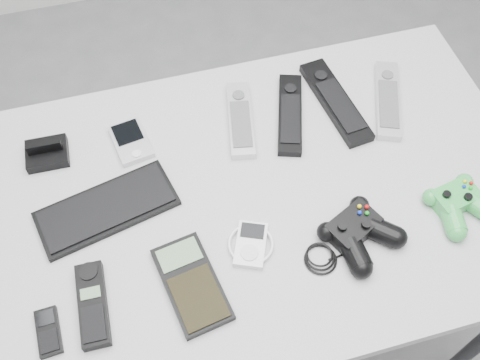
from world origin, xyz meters
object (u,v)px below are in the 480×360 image
object	(u,v)px
controller_black	(359,231)
controller_green	(460,202)
remote_black_a	(290,114)
calculator	(192,284)
pda	(131,141)
mobile_phone	(48,332)
remote_black_b	(336,101)
remote_silver_a	(240,119)
pda_keyboard	(107,208)
desk	(261,208)
cordless_handset	(93,304)
remote_silver_b	(388,99)
mp3_player	(251,244)

from	to	relation	value
controller_black	controller_green	bearing A→B (deg)	-22.63
remote_black_a	calculator	distance (m)	0.45
pda	remote_black_a	size ratio (longest dim) A/B	0.49
mobile_phone	controller_green	bearing A→B (deg)	0.03
remote_black_b	controller_green	xyz separation A→B (m)	(0.14, -0.32, 0.01)
remote_black_b	mobile_phone	bearing A→B (deg)	-158.69
remote_black_b	remote_black_a	bearing A→B (deg)	176.67
controller_green	calculator	bearing A→B (deg)	171.38
remote_silver_a	remote_black_b	bearing A→B (deg)	9.40
pda	controller_green	size ratio (longest dim) A/B	0.82
pda_keyboard	controller_green	bearing A→B (deg)	-27.66
controller_black	controller_green	distance (m)	0.22
pda_keyboard	controller_black	distance (m)	0.50
pda	mobile_phone	bearing A→B (deg)	-128.20
desk	remote_black_a	bearing A→B (deg)	56.35
cordless_handset	calculator	world-z (taller)	cordless_handset
pda	remote_silver_b	xyz separation A→B (m)	(0.58, -0.04, 0.00)
cordless_handset	mp3_player	size ratio (longest dim) A/B	1.68
desk	pda_keyboard	distance (m)	0.32
desk	remote_silver_a	world-z (taller)	remote_silver_a
pda	desk	bearing A→B (deg)	-48.29
desk	calculator	bearing A→B (deg)	-138.94
desk	mp3_player	bearing A→B (deg)	-117.04
pda	remote_silver_a	size ratio (longest dim) A/B	0.53
remote_silver_a	remote_black_b	world-z (taller)	remote_black_b
remote_black_b	calculator	size ratio (longest dim) A/B	1.34
pda	cordless_handset	bearing A→B (deg)	-119.07
pda_keyboard	remote_silver_b	distance (m)	0.67
controller_green	pda	bearing A→B (deg)	140.29
desk	controller_green	size ratio (longest dim) A/B	8.44
remote_silver_a	remote_black_a	size ratio (longest dim) A/B	0.92
remote_black_a	remote_silver_a	bearing A→B (deg)	-168.98
pda_keyboard	remote_silver_a	bearing A→B (deg)	12.20
pda	mobile_phone	xyz separation A→B (m)	(-0.21, -0.38, -0.00)
pda	cordless_handset	world-z (taller)	cordless_handset
remote_silver_a	controller_black	xyz separation A→B (m)	(0.14, -0.34, 0.01)
controller_black	controller_green	xyz separation A→B (m)	(0.22, 0.01, -0.00)
pda_keyboard	pda	world-z (taller)	same
mobile_phone	controller_green	xyz separation A→B (m)	(0.82, 0.04, 0.01)
pda	remote_silver_a	xyz separation A→B (m)	(0.24, -0.00, 0.00)
pda_keyboard	mp3_player	bearing A→B (deg)	-43.74
pda_keyboard	remote_black_a	size ratio (longest dim) A/B	1.23
mp3_player	remote_black_a	bearing A→B (deg)	82.04
pda_keyboard	calculator	size ratio (longest dim) A/B	1.47
pda_keyboard	remote_black_a	distance (m)	0.45
desk	cordless_handset	world-z (taller)	cordless_handset
pda_keyboard	cordless_handset	distance (m)	0.20
remote_silver_b	mobile_phone	distance (m)	0.86
pda	remote_silver_a	bearing A→B (deg)	-10.32
mp3_player	pda	bearing A→B (deg)	143.89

